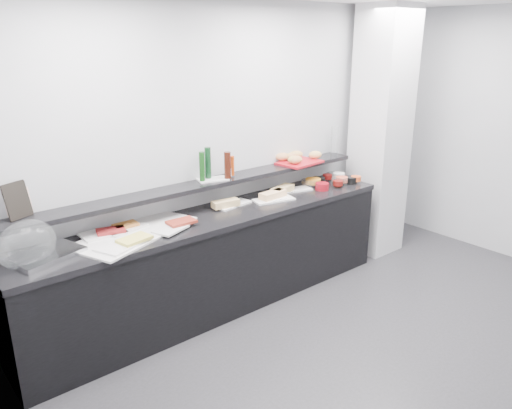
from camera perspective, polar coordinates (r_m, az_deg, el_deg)
ground at (r=4.20m, az=18.43°, el=-16.75°), size 5.00×5.00×0.00m
back_wall at (r=4.88m, az=-0.06°, el=6.56°), size 5.00×0.02×2.70m
column at (r=5.72m, az=14.01°, el=7.80°), size 0.50×0.50×2.70m
buffet_cabinet at (r=4.54m, az=-4.47°, el=-6.76°), size 3.60×0.60×0.85m
counter_top at (r=4.37m, az=-4.62°, el=-1.42°), size 3.62×0.62×0.05m
wall_shelf at (r=4.43m, az=-6.01°, el=2.28°), size 3.60×0.25×0.04m
cloche_base at (r=3.79m, az=-22.86°, el=-5.38°), size 0.53×0.43×0.04m
cloche_dome at (r=3.74m, az=-24.73°, el=-4.19°), size 0.51×0.42×0.34m
linen_runner at (r=4.04m, az=-13.69°, el=-3.13°), size 1.12×0.82×0.01m
platter_meat_a at (r=4.05m, az=-17.09°, el=-3.17°), size 0.33×0.22×0.01m
food_meat_a at (r=4.03m, az=-16.26°, el=-2.89°), size 0.24×0.19×0.02m
platter_salmon at (r=4.11m, az=-14.90°, el=-2.62°), size 0.39×0.31×0.01m
food_salmon at (r=4.12m, az=-14.67°, el=-2.28°), size 0.19×0.12×0.02m
platter_cheese at (r=3.79m, az=-15.21°, el=-4.47°), size 0.41×0.34×0.01m
food_cheese at (r=3.82m, az=-13.71°, el=-3.86°), size 0.27×0.20×0.02m
platter_meat_b at (r=4.01m, az=-9.75°, el=-2.78°), size 0.31×0.26×0.01m
food_meat_b at (r=4.10m, az=-8.52°, el=-1.97°), size 0.23×0.15×0.02m
sandwich_plate_left at (r=4.58m, az=-2.66°, el=0.01°), size 0.38×0.20×0.01m
sandwich_food_left at (r=4.50m, az=-3.49°, el=0.12°), size 0.26×0.13×0.06m
tongs_left at (r=4.45m, az=-3.62°, el=-0.41°), size 0.16×0.03×0.01m
sandwich_plate_mid at (r=4.72m, az=2.04°, el=0.56°), size 0.42×0.25×0.01m
sandwich_food_mid at (r=4.74m, az=1.95°, el=1.14°), size 0.29×0.13×0.06m
tongs_mid at (r=4.68m, az=2.77°, el=0.55°), size 0.16×0.03×0.01m
sandwich_plate_right at (r=5.04m, az=4.39°, el=1.69°), size 0.38×0.24×0.01m
sandwich_food_right at (r=4.91m, az=3.03°, el=1.72°), size 0.30×0.18×0.06m
tongs_right at (r=4.90m, az=3.69°, el=1.35°), size 0.16×0.03×0.01m
bowl_glass_fruit at (r=5.18m, az=6.13°, el=2.42°), size 0.20×0.20×0.07m
fill_glass_fruit at (r=5.22m, az=6.54°, el=2.68°), size 0.19×0.19×0.05m
bowl_black_jam at (r=5.28m, az=7.16°, el=2.71°), size 0.15×0.15×0.07m
fill_black_jam at (r=5.41m, az=8.17°, el=3.17°), size 0.13×0.13×0.05m
bowl_glass_cream at (r=5.47m, az=8.85°, el=3.19°), size 0.21×0.21×0.07m
fill_glass_cream at (r=5.49m, az=9.44°, el=3.33°), size 0.15×0.15×0.05m
bowl_red_jam at (r=5.08m, az=7.56°, el=2.06°), size 0.17×0.17×0.07m
fill_red_jam at (r=5.19m, az=9.34°, el=2.44°), size 0.11×0.11×0.05m
bowl_glass_salmon at (r=5.27m, az=9.54°, el=2.57°), size 0.18×0.18×0.07m
fill_glass_salmon at (r=5.33m, az=9.77°, el=2.86°), size 0.15×0.15×0.05m
bowl_black_fruit at (r=5.37m, az=10.73°, el=2.78°), size 0.17×0.17×0.07m
fill_black_fruit at (r=5.39m, az=11.35°, el=2.93°), size 0.14×0.14×0.05m
framed_print at (r=3.87m, az=-25.63°, el=0.43°), size 0.20×0.14×0.26m
print_art at (r=3.90m, az=-25.63°, el=0.55°), size 0.19×0.07×0.22m
condiment_tray at (r=4.49m, az=-4.98°, el=2.88°), size 0.30×0.23×0.01m
bottle_green_a at (r=4.40m, az=-6.19°, el=4.34°), size 0.06×0.06×0.26m
bottle_brown at (r=4.47m, az=-3.28°, el=4.50°), size 0.07×0.07×0.24m
bottle_green_b at (r=4.48m, az=-5.52°, el=4.77°), size 0.06×0.06×0.28m
bottle_hot at (r=4.57m, az=-2.74°, el=4.45°), size 0.05×0.05×0.18m
shaker_salt at (r=4.59m, az=-3.31°, el=3.80°), size 0.04×0.04×0.07m
shaker_pepper at (r=4.55m, az=-3.03°, el=3.68°), size 0.03×0.03×0.07m
bread_tray at (r=5.10m, az=4.99°, el=4.81°), size 0.47×0.35×0.02m
bread_roll_nw at (r=5.10m, az=3.06°, el=5.47°), size 0.18×0.14×0.08m
bread_roll_n at (r=5.12m, az=4.00°, el=5.49°), size 0.13×0.09×0.08m
bread_roll_ne at (r=5.21m, az=4.59°, el=5.70°), size 0.17×0.14×0.08m
bread_roll_sw at (r=4.99m, az=4.49°, el=5.12°), size 0.18×0.15×0.08m
bread_roll_s at (r=4.98m, az=4.63°, el=5.11°), size 0.15×0.10×0.08m
bread_roll_se at (r=5.22m, az=6.78°, el=5.66°), size 0.16×0.13×0.08m
bread_roll_mide at (r=5.12m, az=4.05°, el=5.49°), size 0.14×0.11×0.08m
carafe at (r=5.54m, az=8.98°, el=7.25°), size 0.10×0.10×0.30m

